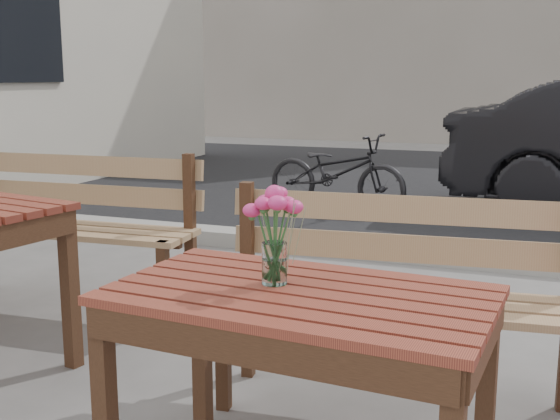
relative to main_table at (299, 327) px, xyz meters
name	(u,v)px	position (x,y,z in m)	size (l,w,h in m)	color
street	(475,211)	(0.08, 5.25, -0.57)	(30.00, 8.12, 0.12)	black
main_table	(299,327)	(0.00, 0.00, 0.00)	(1.21, 0.76, 0.72)	#5E2218
main_bench	(399,273)	(0.15, 0.84, -0.04)	(1.53, 0.59, 0.93)	#A07A53
main_vase	(274,223)	(-0.10, 0.04, 0.32)	(0.17, 0.17, 0.32)	white
second_bench	(75,211)	(-1.90, 1.44, -0.02)	(1.57, 0.54, 0.96)	#A07A53
bicycle	(336,172)	(-1.29, 4.94, -0.20)	(0.53, 1.53, 0.80)	black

